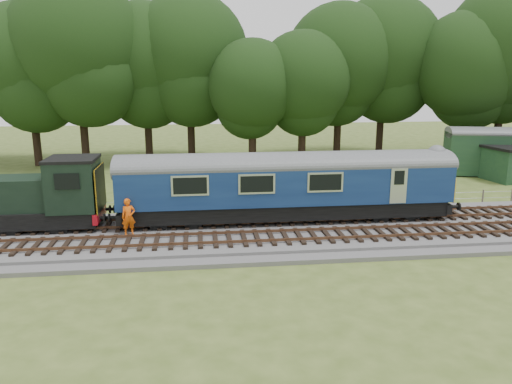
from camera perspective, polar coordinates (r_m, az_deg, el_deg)
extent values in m
plane|color=#435820|center=(26.47, 2.80, -4.85)|extent=(120.00, 120.00, 0.00)
cube|color=#4C4C4F|center=(26.42, 2.80, -4.49)|extent=(70.00, 7.00, 0.35)
cube|color=brown|center=(26.97, 2.57, -3.41)|extent=(66.50, 0.07, 0.14)
cube|color=brown|center=(28.33, 2.10, -2.58)|extent=(66.50, 0.07, 0.14)
cube|color=brown|center=(24.15, 3.72, -5.45)|extent=(66.50, 0.07, 0.14)
cube|color=brown|center=(25.50, 3.14, -4.41)|extent=(66.50, 0.07, 0.14)
cube|color=black|center=(27.58, 3.46, -1.81)|extent=(17.46, 2.52, 0.85)
cube|color=navy|center=(27.24, 3.50, 1.09)|extent=(18.00, 2.80, 2.05)
cube|color=gold|center=(30.24, 20.56, 0.75)|extent=(0.06, 2.74, 1.30)
cube|color=black|center=(29.27, 15.10, -1.76)|extent=(2.60, 2.00, 0.55)
cube|color=black|center=(27.25, -9.08, -2.58)|extent=(2.60, 2.00, 0.55)
cube|color=black|center=(28.83, -26.03, -2.60)|extent=(8.73, 2.39, 0.85)
cube|color=black|center=(27.54, -20.09, 0.80)|extent=(2.40, 2.55, 2.60)
cube|color=#A70C18|center=(27.67, -17.45, -2.36)|extent=(0.25, 2.60, 0.55)
cube|color=gold|center=(27.31, -17.36, 0.47)|extent=(0.06, 2.55, 2.30)
imported|color=#FF5F0D|center=(25.80, -14.36, -2.77)|extent=(0.78, 0.62, 1.87)
cube|color=#193823|center=(44.19, 26.96, 2.79)|extent=(3.49, 3.49, 2.53)
cube|color=black|center=(43.99, 27.15, 4.54)|extent=(3.84, 3.84, 0.20)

